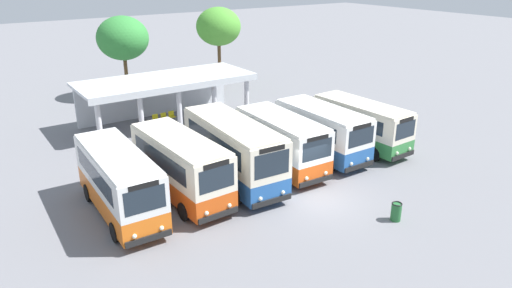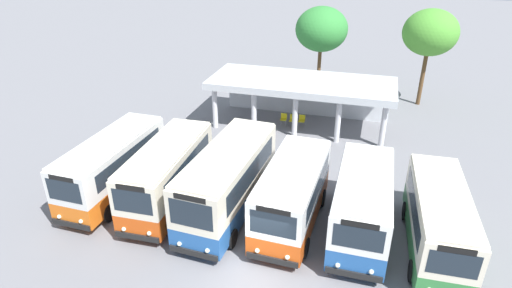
% 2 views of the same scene
% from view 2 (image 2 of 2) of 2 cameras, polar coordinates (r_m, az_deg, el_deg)
% --- Properties ---
extents(ground_plane, '(180.00, 180.00, 0.00)m').
position_cam_2_polar(ground_plane, '(17.92, -0.59, -17.98)').
color(ground_plane, slate).
extents(city_bus_nearest_orange, '(2.40, 7.31, 3.20)m').
position_cam_2_polar(city_bus_nearest_orange, '(23.29, -18.61, -2.61)').
color(city_bus_nearest_orange, black).
rests_on(city_bus_nearest_orange, ground).
extents(city_bus_second_in_row, '(2.52, 7.14, 3.27)m').
position_cam_2_polar(city_bus_second_in_row, '(21.71, -11.71, -3.82)').
color(city_bus_second_in_row, black).
rests_on(city_bus_second_in_row, ground).
extents(city_bus_middle_cream, '(2.79, 7.93, 3.46)m').
position_cam_2_polar(city_bus_middle_cream, '(20.57, -3.72, -4.76)').
color(city_bus_middle_cream, black).
rests_on(city_bus_middle_cream, ground).
extents(city_bus_fourth_amber, '(2.64, 6.68, 3.17)m').
position_cam_2_polar(city_bus_fourth_amber, '(19.86, 4.89, -6.58)').
color(city_bus_fourth_amber, black).
rests_on(city_bus_fourth_amber, ground).
extents(city_bus_fifth_blue, '(2.48, 6.63, 3.13)m').
position_cam_2_polar(city_bus_fifth_blue, '(19.71, 14.06, -7.72)').
color(city_bus_fifth_blue, black).
rests_on(city_bus_fifth_blue, ground).
extents(city_bus_far_end_green, '(2.44, 6.96, 3.00)m').
position_cam_2_polar(city_bus_far_end_green, '(19.86, 23.22, -9.25)').
color(city_bus_far_end_green, black).
rests_on(city_bus_far_end_green, ground).
extents(terminal_canopy, '(12.77, 5.17, 3.40)m').
position_cam_2_polar(terminal_canopy, '(30.69, 6.27, 7.34)').
color(terminal_canopy, silver).
rests_on(terminal_canopy, ground).
extents(waiting_chair_end_by_column, '(0.45, 0.45, 0.86)m').
position_cam_2_polar(waiting_chair_end_by_column, '(30.86, 3.72, 3.47)').
color(waiting_chair_end_by_column, slate).
rests_on(waiting_chair_end_by_column, ground).
extents(waiting_chair_second_from_end, '(0.45, 0.45, 0.86)m').
position_cam_2_polar(waiting_chair_second_from_end, '(30.74, 4.92, 3.33)').
color(waiting_chair_second_from_end, slate).
rests_on(waiting_chair_second_from_end, ground).
extents(waiting_chair_middle_seat, '(0.45, 0.45, 0.86)m').
position_cam_2_polar(waiting_chair_middle_seat, '(30.71, 6.16, 3.25)').
color(waiting_chair_middle_seat, slate).
rests_on(waiting_chair_middle_seat, ground).
extents(roadside_tree_behind_canopy, '(4.44, 4.44, 7.09)m').
position_cam_2_polar(roadside_tree_behind_canopy, '(37.79, 8.77, 14.94)').
color(roadside_tree_behind_canopy, brown).
rests_on(roadside_tree_behind_canopy, ground).
extents(roadside_tree_east_of_canopy, '(4.12, 4.12, 7.53)m').
position_cam_2_polar(roadside_tree_east_of_canopy, '(35.77, 22.32, 13.61)').
color(roadside_tree_east_of_canopy, brown).
rests_on(roadside_tree_east_of_canopy, ground).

